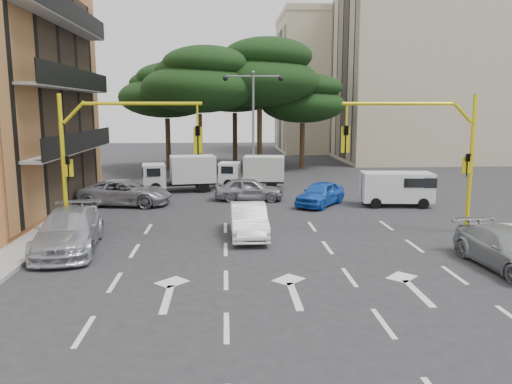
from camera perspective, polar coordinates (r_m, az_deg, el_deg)
ground at (r=19.63m, az=2.40°, el=-6.46°), size 120.00×120.00×0.00m
median_strip at (r=35.22m, az=-0.31°, el=0.87°), size 1.40×6.00×0.15m
apartment_beige_near at (r=55.44m, az=20.28°, el=13.10°), size 20.20×12.15×18.70m
apartment_beige_far at (r=64.58m, az=10.00°, el=12.07°), size 16.20×12.15×16.70m
pine_left_near at (r=40.81m, az=-6.49°, el=12.61°), size 9.15×9.15×10.23m
pine_center at (r=42.91m, az=0.50°, el=13.45°), size 9.98×9.98×11.16m
pine_left_far at (r=45.01m, az=-10.11°, el=11.36°), size 8.32×8.32×9.30m
pine_right at (r=45.27m, az=5.45°, el=10.57°), size 7.49×7.49×8.37m
pine_back at (r=47.77m, az=-2.39°, el=12.22°), size 9.15×9.15×10.23m
signal_mast_right at (r=22.59m, az=19.42°, el=5.14°), size 5.79×0.37×6.00m
signal_mast_left at (r=21.35m, az=-16.67°, el=5.05°), size 5.79×0.37×6.00m
street_lamp_center at (r=34.81m, az=-0.32°, el=9.61°), size 4.16×0.36×7.77m
car_white_hatch at (r=21.25m, az=-0.86°, el=-3.26°), size 1.54×4.26×1.40m
car_blue_compact at (r=28.20m, az=7.39°, el=-0.18°), size 3.59×4.13×1.35m
car_silver_wagon at (r=20.47m, az=-20.61°, el=-4.15°), size 2.83×5.61×1.56m
car_silver_cross_a at (r=28.99m, az=-14.67°, el=-0.07°), size 5.44×3.17×1.42m
car_silver_cross_b at (r=29.47m, az=-0.77°, el=0.35°), size 4.15×1.94×1.37m
car_silver_parked at (r=19.11m, az=26.85°, el=-5.86°), size 2.29×4.82×1.36m
van_white at (r=28.89m, az=15.75°, el=0.35°), size 4.00×2.11×1.92m
box_truck_a at (r=32.98m, az=-8.71°, el=2.07°), size 4.99×2.77×2.32m
box_truck_b at (r=33.92m, az=-0.43°, el=2.28°), size 4.69×2.47×2.20m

